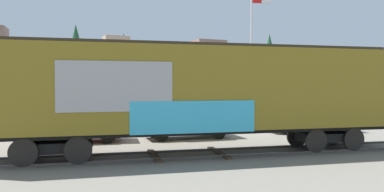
% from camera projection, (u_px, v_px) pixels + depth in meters
% --- Properties ---
extents(ground_plane, '(260.00, 260.00, 0.00)m').
position_uv_depth(ground_plane, '(172.00, 156.00, 13.90)').
color(ground_plane, slate).
extents(track, '(59.96, 5.89, 0.08)m').
position_uv_depth(track, '(221.00, 152.00, 14.44)').
color(track, '#4C4742').
rests_on(track, ground_plane).
extents(freight_car, '(16.95, 3.98, 4.25)m').
position_uv_depth(freight_car, '(201.00, 90.00, 14.18)').
color(freight_car, olive).
rests_on(freight_car, ground_plane).
extents(flagpole, '(1.43, 0.42, 9.33)m').
position_uv_depth(flagpole, '(254.00, 41.00, 26.32)').
color(flagpole, silver).
rests_on(flagpole, ground_plane).
extents(hillside, '(153.01, 29.57, 14.43)m').
position_uv_depth(hillside, '(89.00, 74.00, 79.57)').
color(hillside, silver).
rests_on(hillside, ground_plane).
extents(parked_car_red, '(4.53, 2.17, 1.65)m').
position_uv_depth(parked_car_red, '(73.00, 124.00, 17.33)').
color(parked_car_red, '#B21E1E').
rests_on(parked_car_red, ground_plane).
extents(parked_car_silver, '(4.24, 1.87, 1.79)m').
position_uv_depth(parked_car_silver, '(185.00, 120.00, 18.61)').
color(parked_car_silver, '#B7BABF').
rests_on(parked_car_silver, ground_plane).
extents(parked_car_white, '(4.97, 2.41, 1.85)m').
position_uv_depth(parked_car_white, '(305.00, 116.00, 21.15)').
color(parked_car_white, silver).
rests_on(parked_car_white, ground_plane).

